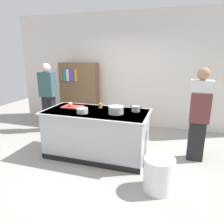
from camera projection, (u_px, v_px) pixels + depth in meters
name	position (u px, v px, depth m)	size (l,w,h in m)	color
ground_plane	(97.00, 155.00, 4.18)	(10.00, 10.00, 0.00)	#9E9991
back_wall	(124.00, 70.00, 5.70)	(6.40, 0.12, 3.00)	silver
counter_island	(97.00, 133.00, 4.05)	(1.98, 0.98, 0.90)	#B7BABF
cutting_board	(72.00, 107.00, 4.21)	(0.40, 0.28, 0.02)	red
onion	(70.00, 104.00, 4.20)	(0.09, 0.09, 0.09)	tan
stock_pot	(116.00, 110.00, 3.75)	(0.34, 0.27, 0.14)	#B7BABF
sauce_pan	(136.00, 109.00, 3.89)	(0.22, 0.16, 0.10)	#99999E
mixing_bowl	(82.00, 111.00, 3.78)	(0.21, 0.21, 0.10)	#B7BABF
juice_cup	(101.00, 106.00, 4.14)	(0.07, 0.07, 0.10)	yellow
trash_bin	(159.00, 174.00, 3.04)	(0.45, 0.45, 0.50)	white
person_chef	(199.00, 113.00, 3.76)	(0.38, 0.25, 1.72)	black
person_guest	(48.00, 96.00, 5.30)	(0.38, 0.24, 1.72)	black
bookshelf	(79.00, 93.00, 5.95)	(1.10, 0.31, 1.70)	brown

